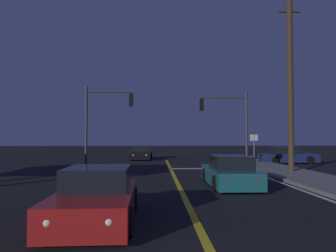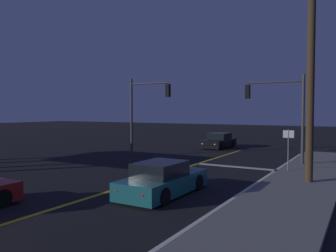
{
  "view_description": "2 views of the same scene",
  "coord_description": "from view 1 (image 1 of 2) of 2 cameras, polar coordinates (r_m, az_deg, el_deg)",
  "views": [
    {
      "loc": [
        -1.01,
        -3.64,
        2.1
      ],
      "look_at": [
        -0.18,
        17.93,
        2.88
      ],
      "focal_mm": 34.53,
      "sensor_mm": 36.0,
      "label": 1
    },
    {
      "loc": [
        9.1,
        -1.19,
        3.33
      ],
      "look_at": [
        -1.83,
        17.56,
        2.38
      ],
      "focal_mm": 36.21,
      "sensor_mm": 36.0,
      "label": 2
    }
  ],
  "objects": [
    {
      "name": "car_lead_oncoming_navy",
      "position": [
        28.26,
        20.36,
        -5.02
      ],
      "size": [
        4.58,
        1.93,
        1.34
      ],
      "rotation": [
        0.0,
        0.0,
        -1.55
      ],
      "color": "navy",
      "rests_on": "ground"
    },
    {
      "name": "car_distant_tail_teal",
      "position": [
        14.34,
        10.84,
        -8.11
      ],
      "size": [
        1.92,
        4.55,
        1.34
      ],
      "rotation": [
        0.0,
        0.0,
        -0.01
      ],
      "color": "#195960",
      "rests_on": "ground"
    },
    {
      "name": "car_far_approaching_black",
      "position": [
        31.38,
        -4.74,
        -4.83
      ],
      "size": [
        2.05,
        4.42,
        1.34
      ],
      "rotation": [
        0.0,
        0.0,
        3.12
      ],
      "color": "black",
      "rests_on": "ground"
    },
    {
      "name": "stop_bar",
      "position": [
        22.23,
        7.04,
        -7.46
      ],
      "size": [
        5.07,
        0.5,
        0.01
      ],
      "primitive_type": "cube",
      "color": "silver",
      "rests_on": "ground"
    },
    {
      "name": "street_sign_corner",
      "position": [
        22.34,
        14.94,
        -3.32
      ],
      "size": [
        0.56,
        0.12,
        2.35
      ],
      "color": "slate",
      "rests_on": "ground"
    },
    {
      "name": "car_parked_curb_red",
      "position": [
        8.55,
        -12.46,
        -12.26
      ],
      "size": [
        2.0,
        4.32,
        1.34
      ],
      "rotation": [
        0.0,
        0.0,
        3.16
      ],
      "color": "maroon",
      "rests_on": "ground"
    },
    {
      "name": "utility_pole_right",
      "position": [
        20.65,
        20.77,
        7.99
      ],
      "size": [
        1.48,
        0.34,
        11.05
      ],
      "color": "#42301E",
      "rests_on": "ground"
    },
    {
      "name": "sidewalk_right",
      "position": [
        15.66,
        27.58,
        -9.27
      ],
      "size": [
        3.2,
        35.48,
        0.15
      ],
      "primitive_type": "cube",
      "color": "slate",
      "rests_on": "ground"
    },
    {
      "name": "traffic_signal_far_left",
      "position": [
        23.1,
        -11.37,
        2.14
      ],
      "size": [
        3.36,
        0.28,
        5.72
      ],
      "color": "#38383D",
      "rests_on": "ground"
    },
    {
      "name": "lane_line_edge_right",
      "position": [
        14.85,
        21.28,
        -10.04
      ],
      "size": [
        0.16,
        33.51,
        0.01
      ],
      "primitive_type": "cube",
      "color": "silver",
      "rests_on": "ground"
    },
    {
      "name": "traffic_signal_near_right",
      "position": [
        24.83,
        10.77,
        1.64
      ],
      "size": [
        3.64,
        0.28,
        5.55
      ],
      "rotation": [
        0.0,
        0.0,
        3.14
      ],
      "color": "#38383D",
      "rests_on": "ground"
    },
    {
      "name": "lane_line_center",
      "position": [
        13.69,
        2.09,
        -10.87
      ],
      "size": [
        0.2,
        33.51,
        0.01
      ],
      "primitive_type": "cube",
      "color": "gold",
      "rests_on": "ground"
    }
  ]
}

